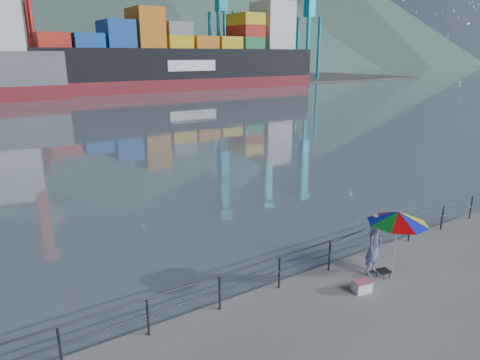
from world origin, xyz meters
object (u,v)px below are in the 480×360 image
beach_umbrella (398,217)px  container_ship (188,58)px  cooler_bag (362,287)px  fisherman (374,247)px

beach_umbrella → container_ship: bearing=68.0°
cooler_bag → container_ship: 79.51m
cooler_bag → fisherman: bearing=38.5°
cooler_bag → beach_umbrella: bearing=12.2°
container_ship → beach_umbrella: bearing=-112.0°
fisherman → container_ship: size_ratio=0.03×
fisherman → cooler_bag: bearing=-166.1°
fisherman → container_ship: bearing=54.2°
cooler_bag → container_ship: size_ratio=0.01×
beach_umbrella → cooler_bag: size_ratio=4.46×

